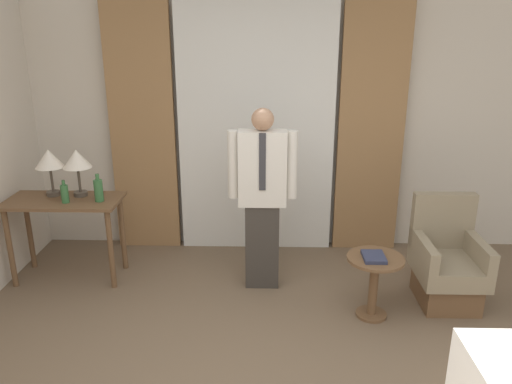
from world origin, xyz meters
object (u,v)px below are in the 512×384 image
at_px(table_lamp_left, 49,161).
at_px(person, 262,193).
at_px(desk, 65,214).
at_px(side_table, 374,276).
at_px(bottle_by_lamp, 65,193).
at_px(armchair, 446,266).
at_px(bottle_near_edge, 99,190).
at_px(table_lamp_right, 77,161).
at_px(book, 374,257).

height_order(table_lamp_left, person, person).
relative_size(desk, side_table, 1.95).
bearing_deg(bottle_by_lamp, armchair, -4.35).
height_order(bottle_by_lamp, armchair, bottle_by_lamp).
bearing_deg(bottle_near_edge, bottle_by_lamp, -170.99).
distance_m(table_lamp_right, book, 2.73).
height_order(table_lamp_right, bottle_near_edge, table_lamp_right).
bearing_deg(person, bottle_near_edge, 177.25).
distance_m(table_lamp_left, side_table, 3.03).
distance_m(bottle_by_lamp, book, 2.71).
xyz_separation_m(person, side_table, (0.91, -0.50, -0.53)).
xyz_separation_m(desk, person, (1.81, -0.11, 0.25)).
height_order(desk, person, person).
distance_m(table_lamp_right, person, 1.71).
bearing_deg(person, bottle_by_lamp, 179.20).
relative_size(person, side_table, 3.08).
distance_m(table_lamp_right, bottle_near_edge, 0.35).
xyz_separation_m(bottle_near_edge, bottle_by_lamp, (-0.29, -0.05, -0.02)).
xyz_separation_m(table_lamp_right, book, (2.57, -0.74, -0.57)).
relative_size(table_lamp_left, side_table, 0.82).
height_order(desk, armchair, armchair).
distance_m(bottle_near_edge, book, 2.45).
bearing_deg(book, person, 149.30).
xyz_separation_m(person, book, (0.89, -0.53, -0.35)).
height_order(table_lamp_left, side_table, table_lamp_left).
relative_size(armchair, book, 4.13).
bearing_deg(person, side_table, -28.97).
relative_size(desk, table_lamp_left, 2.37).
bearing_deg(bottle_by_lamp, table_lamp_right, 70.25).
bearing_deg(side_table, bottle_by_lamp, 168.79).
relative_size(side_table, book, 2.41).
distance_m(desk, armchair, 3.42).
xyz_separation_m(bottle_by_lamp, armchair, (3.33, -0.25, -0.54)).
relative_size(armchair, side_table, 1.71).
bearing_deg(table_lamp_left, book, -14.70).
distance_m(person, book, 1.09).
distance_m(table_lamp_right, side_table, 2.79).
bearing_deg(side_table, book, -132.67).
bearing_deg(person, armchair, -8.23).
height_order(person, side_table, person).
bearing_deg(bottle_near_edge, person, -2.75).
distance_m(table_lamp_left, person, 1.96).
relative_size(table_lamp_right, side_table, 0.82).
xyz_separation_m(table_lamp_left, person, (1.94, -0.21, -0.22)).
bearing_deg(table_lamp_right, person, -7.25).
xyz_separation_m(table_lamp_left, bottle_by_lamp, (0.19, -0.19, -0.25)).
bearing_deg(side_table, armchair, 22.12).
xyz_separation_m(bottle_by_lamp, book, (2.64, -0.55, -0.32)).
bearing_deg(table_lamp_left, desk, -39.30).
height_order(bottle_near_edge, bottle_by_lamp, bottle_near_edge).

